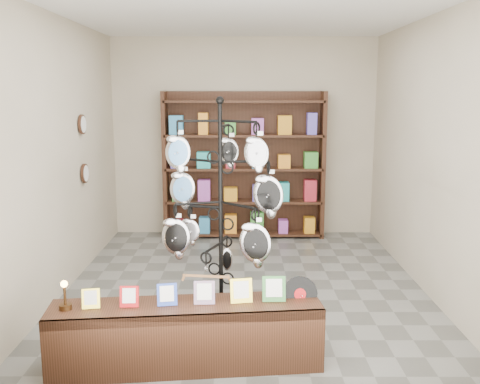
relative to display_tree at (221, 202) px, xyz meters
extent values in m
plane|color=slate|center=(0.22, 1.17, -1.24)|extent=(5.00, 5.00, 0.00)
plane|color=beige|center=(0.22, 3.67, 0.26)|extent=(4.00, 0.00, 4.00)
plane|color=beige|center=(0.22, -1.33, 0.26)|extent=(4.00, 0.00, 4.00)
plane|color=beige|center=(-1.78, 1.17, 0.26)|extent=(0.00, 5.00, 5.00)
plane|color=beige|center=(2.22, 1.17, 0.26)|extent=(0.00, 5.00, 5.00)
plane|color=white|center=(0.22, 1.17, 1.76)|extent=(5.00, 5.00, 0.00)
cylinder|color=black|center=(0.00, 0.00, -1.23)|extent=(0.52, 0.52, 0.03)
cylinder|color=black|center=(0.00, 0.00, -0.19)|extent=(0.04, 0.04, 2.10)
sphere|color=black|center=(0.00, 0.00, 0.87)|extent=(0.07, 0.07, 0.07)
ellipsoid|color=silver|center=(0.05, 0.21, -0.58)|extent=(0.11, 0.06, 0.22)
cube|color=#AC7248|center=(-0.11, -0.28, -0.57)|extent=(0.40, 0.07, 0.04)
cube|color=black|center=(-0.26, -0.54, -0.98)|extent=(2.19, 0.66, 0.53)
cube|color=yellow|center=(-0.99, -0.62, -0.64)|extent=(0.14, 0.06, 0.16)
cube|color=#B20E11|center=(-0.70, -0.59, -0.63)|extent=(0.15, 0.07, 0.17)
cube|color=#263FA5|center=(-0.40, -0.56, -0.63)|extent=(0.16, 0.07, 0.18)
cube|color=#E54C33|center=(-0.11, -0.53, -0.62)|extent=(0.17, 0.07, 0.19)
cube|color=yellow|center=(0.18, -0.50, -0.62)|extent=(0.18, 0.08, 0.20)
cube|color=#337233|center=(0.44, -0.47, -0.61)|extent=(0.19, 0.08, 0.20)
cylinder|color=black|center=(0.66, -0.40, -0.68)|extent=(0.30, 0.10, 0.29)
cylinder|color=#B20E11|center=(0.66, -0.40, -0.68)|extent=(0.10, 0.04, 0.10)
cylinder|color=#422913|center=(-1.18, -0.64, -0.69)|extent=(0.10, 0.10, 0.04)
cylinder|color=#422913|center=(-1.18, -0.64, -0.61)|extent=(0.02, 0.02, 0.14)
sphere|color=#FFBF59|center=(-1.18, -0.64, -0.51)|extent=(0.05, 0.05, 0.05)
cube|color=black|center=(0.22, 3.61, -0.14)|extent=(2.40, 0.04, 2.20)
cube|color=black|center=(-0.96, 3.45, -0.14)|extent=(0.06, 0.36, 2.20)
cube|color=black|center=(1.40, 3.45, -0.14)|extent=(0.06, 0.36, 2.20)
cube|color=black|center=(0.22, 3.45, -1.19)|extent=(2.36, 0.36, 0.04)
cube|color=black|center=(0.22, 3.45, -0.69)|extent=(2.36, 0.36, 0.03)
cube|color=black|center=(0.22, 3.45, -0.19)|extent=(2.36, 0.36, 0.04)
cube|color=black|center=(0.22, 3.45, 0.31)|extent=(2.36, 0.36, 0.04)
cube|color=black|center=(0.22, 3.45, 0.81)|extent=(2.36, 0.36, 0.04)
cylinder|color=black|center=(-1.75, 1.97, 0.56)|extent=(0.03, 0.24, 0.24)
cylinder|color=black|center=(-1.75, 1.97, -0.04)|extent=(0.03, 0.24, 0.24)
camera|label=1|loc=(0.18, -4.54, 0.94)|focal=40.00mm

